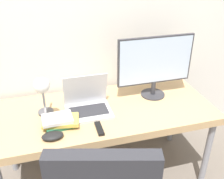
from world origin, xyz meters
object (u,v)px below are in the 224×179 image
Objects in this scene: monitor at (155,63)px; desk_lamp at (42,90)px; book_stack at (59,121)px; game_controller at (53,136)px; laptop at (88,104)px.

monitor reaches higher than desk_lamp.
monitor is 2.33× the size of book_stack.
laptop is at bearing 43.20° from game_controller.
laptop is 2.36× the size of game_controller.
monitor reaches higher than game_controller.
monitor is 0.89m from desk_lamp.
laptop is at bearing 11.12° from desk_lamp.
book_stack is at bearing -149.27° from laptop.
desk_lamp is at bearing 97.43° from game_controller.
book_stack is (0.08, -0.07, -0.22)m from desk_lamp.
laptop is 0.26m from book_stack.
game_controller is at bearing -113.10° from book_stack.
game_controller is (-0.28, -0.26, -0.04)m from laptop.
book_stack is 0.14m from game_controller.
monitor is 4.38× the size of game_controller.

